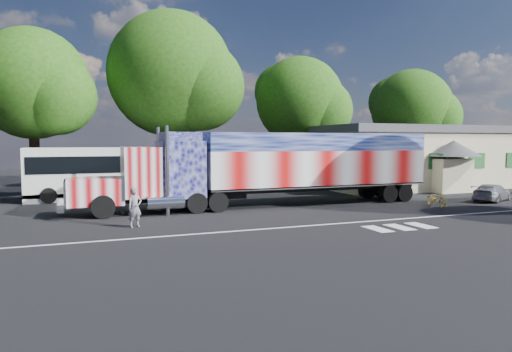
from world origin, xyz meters
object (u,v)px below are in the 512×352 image
object	(u,v)px
semi_truck	(276,166)
bicycle	(436,199)
tree_nw_a	(34,84)
woman	(135,207)
tree_n_mid	(173,75)
parked_car	(492,192)
coach_bus	(121,172)
tree_ne_a	(301,101)
tree_far_ne	(413,110)

from	to	relation	value
semi_truck	bicycle	xyz separation A→B (m)	(8.70, -3.96, -1.94)
bicycle	tree_nw_a	distance (m)	28.46
woman	tree_n_mid	bearing A→B (deg)	55.30
woman	bicycle	distance (m)	17.50
tree_nw_a	tree_n_mid	size ratio (longest dim) A/B	0.83
parked_car	tree_n_mid	bearing A→B (deg)	25.14
tree_n_mid	tree_nw_a	bearing A→B (deg)	-174.57
coach_bus	bicycle	size ratio (longest dim) A/B	6.37
bicycle	coach_bus	bearing A→B (deg)	156.04
parked_car	tree_nw_a	size ratio (longest dim) A/B	0.32
tree_ne_a	tree_far_ne	bearing A→B (deg)	12.44
tree_ne_a	tree_n_mid	size ratio (longest dim) A/B	0.80
coach_bus	semi_truck	bearing A→B (deg)	-40.54
coach_bus	tree_nw_a	bearing A→B (deg)	142.98
coach_bus	parked_car	bearing A→B (deg)	-24.63
parked_car	tree_nw_a	xyz separation A→B (m)	(-28.14, 14.54, 7.44)
coach_bus	woman	size ratio (longest dim) A/B	6.68
bicycle	tree_ne_a	bearing A→B (deg)	101.78
tree_ne_a	woman	bearing A→B (deg)	-135.11
semi_truck	tree_n_mid	world-z (taller)	tree_n_mid
bicycle	parked_car	bearing A→B (deg)	18.23
coach_bus	tree_nw_a	distance (m)	9.30
parked_car	tree_far_ne	size ratio (longest dim) A/B	0.33
woman	tree_ne_a	world-z (taller)	tree_ne_a
coach_bus	parked_car	world-z (taller)	coach_bus
semi_truck	coach_bus	xyz separation A→B (m)	(-8.49, 7.26, -0.62)
parked_car	tree_ne_a	bearing A→B (deg)	-2.43
woman	tree_ne_a	distance (m)	24.57
parked_car	bicycle	distance (m)	5.48
semi_truck	woman	size ratio (longest dim) A/B	12.33
parked_car	tree_ne_a	size ratio (longest dim) A/B	0.33
bicycle	tree_far_ne	size ratio (longest dim) A/B	0.16
semi_truck	tree_ne_a	world-z (taller)	tree_ne_a
semi_truck	tree_n_mid	xyz separation A→B (m)	(-3.78, 12.41, 6.91)
tree_n_mid	tree_far_ne	world-z (taller)	tree_n_mid
tree_ne_a	tree_far_ne	size ratio (longest dim) A/B	0.98
woman	tree_ne_a	xyz separation A→B (m)	(16.75, 16.69, 6.68)
tree_ne_a	coach_bus	bearing A→B (deg)	-162.22
bicycle	tree_nw_a	xyz separation A→B (m)	(-22.73, 15.40, 7.51)
tree_nw_a	tree_far_ne	bearing A→B (deg)	6.88
tree_nw_a	tree_far_ne	size ratio (longest dim) A/B	1.02
semi_truck	coach_bus	distance (m)	11.19
tree_nw_a	woman	bearing A→B (deg)	-71.45
coach_bus	bicycle	distance (m)	20.57
coach_bus	bicycle	xyz separation A→B (m)	(17.19, -11.22, -1.32)
woman	tree_ne_a	size ratio (longest dim) A/B	0.15
woman	bicycle	xyz separation A→B (m)	(17.50, 0.19, -0.40)
bicycle	tree_nw_a	size ratio (longest dim) A/B	0.16
semi_truck	coach_bus	bearing A→B (deg)	139.46
coach_bus	tree_ne_a	world-z (taller)	tree_ne_a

